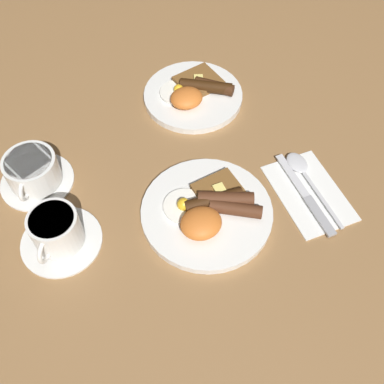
{
  "coord_description": "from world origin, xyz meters",
  "views": [
    {
      "loc": [
        -0.2,
        -0.4,
        0.7
      ],
      "look_at": [
        -0.01,
        0.04,
        0.03
      ],
      "focal_mm": 42.0,
      "sensor_mm": 36.0,
      "label": 1
    }
  ],
  "objects_px": {
    "teacup_near": "(57,233)",
    "knife": "(307,198)",
    "breakfast_plate_near": "(209,210)",
    "spoon": "(302,169)",
    "breakfast_plate_far": "(194,93)",
    "teacup_far": "(33,172)"
  },
  "relations": [
    {
      "from": "teacup_near",
      "to": "knife",
      "type": "relative_size",
      "value": 0.72
    },
    {
      "from": "breakfast_plate_near",
      "to": "knife",
      "type": "xyz_separation_m",
      "value": [
        0.18,
        -0.04,
        -0.01
      ]
    },
    {
      "from": "breakfast_plate_near",
      "to": "spoon",
      "type": "relative_size",
      "value": 1.27
    },
    {
      "from": "breakfast_plate_near",
      "to": "spoon",
      "type": "xyz_separation_m",
      "value": [
        0.21,
        0.02,
        -0.01
      ]
    },
    {
      "from": "breakfast_plate_far",
      "to": "teacup_near",
      "type": "xyz_separation_m",
      "value": [
        -0.36,
        -0.24,
        0.02
      ]
    },
    {
      "from": "breakfast_plate_near",
      "to": "breakfast_plate_far",
      "type": "xyz_separation_m",
      "value": [
        0.1,
        0.29,
        -0.0
      ]
    },
    {
      "from": "breakfast_plate_far",
      "to": "spoon",
      "type": "distance_m",
      "value": 0.3
    },
    {
      "from": "breakfast_plate_near",
      "to": "teacup_far",
      "type": "bearing_deg",
      "value": 144.11
    },
    {
      "from": "teacup_far",
      "to": "spoon",
      "type": "distance_m",
      "value": 0.52
    },
    {
      "from": "breakfast_plate_far",
      "to": "knife",
      "type": "distance_m",
      "value": 0.35
    },
    {
      "from": "teacup_near",
      "to": "spoon",
      "type": "height_order",
      "value": "teacup_near"
    },
    {
      "from": "breakfast_plate_far",
      "to": "knife",
      "type": "height_order",
      "value": "breakfast_plate_far"
    },
    {
      "from": "knife",
      "to": "teacup_far",
      "type": "bearing_deg",
      "value": 63.16
    },
    {
      "from": "teacup_far",
      "to": "spoon",
      "type": "height_order",
      "value": "teacup_far"
    },
    {
      "from": "teacup_near",
      "to": "breakfast_plate_far",
      "type": "bearing_deg",
      "value": 34.13
    },
    {
      "from": "breakfast_plate_near",
      "to": "teacup_near",
      "type": "height_order",
      "value": "teacup_near"
    },
    {
      "from": "knife",
      "to": "breakfast_plate_near",
      "type": "bearing_deg",
      "value": 77.87
    },
    {
      "from": "breakfast_plate_near",
      "to": "breakfast_plate_far",
      "type": "distance_m",
      "value": 0.31
    },
    {
      "from": "breakfast_plate_near",
      "to": "teacup_far",
      "type": "xyz_separation_m",
      "value": [
        -0.27,
        0.2,
        0.02
      ]
    },
    {
      "from": "breakfast_plate_far",
      "to": "spoon",
      "type": "relative_size",
      "value": 1.16
    },
    {
      "from": "teacup_near",
      "to": "spoon",
      "type": "relative_size",
      "value": 0.76
    },
    {
      "from": "breakfast_plate_near",
      "to": "teacup_near",
      "type": "xyz_separation_m",
      "value": [
        -0.26,
        0.05,
        0.02
      ]
    }
  ]
}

